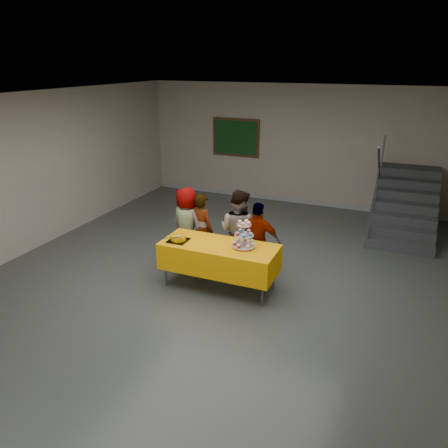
{
  "coord_description": "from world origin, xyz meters",
  "views": [
    {
      "loc": [
        2.59,
        -5.85,
        3.54
      ],
      "look_at": [
        0.03,
        0.21,
        1.05
      ],
      "focal_mm": 35.0,
      "sensor_mm": 36.0,
      "label": 1
    }
  ],
  "objects_px": {
    "bear_cake": "(178,238)",
    "schoolchild_c": "(239,231)",
    "bake_table": "(219,257)",
    "noticeboard": "(236,137)",
    "staircase": "(404,207)",
    "schoolchild_d": "(258,241)",
    "cupcake_stand": "(244,237)",
    "schoolchild_b": "(202,229)",
    "schoolchild_a": "(187,225)"
  },
  "relations": [
    {
      "from": "bake_table",
      "to": "bear_cake",
      "type": "relative_size",
      "value": 5.25
    },
    {
      "from": "cupcake_stand",
      "to": "schoolchild_b",
      "type": "bearing_deg",
      "value": 147.95
    },
    {
      "from": "bake_table",
      "to": "bear_cake",
      "type": "distance_m",
      "value": 0.73
    },
    {
      "from": "schoolchild_d",
      "to": "bear_cake",
      "type": "bearing_deg",
      "value": 29.64
    },
    {
      "from": "bear_cake",
      "to": "schoolchild_d",
      "type": "xyz_separation_m",
      "value": [
        1.12,
        0.72,
        -0.16
      ]
    },
    {
      "from": "schoolchild_d",
      "to": "noticeboard",
      "type": "relative_size",
      "value": 1.04
    },
    {
      "from": "schoolchild_b",
      "to": "noticeboard",
      "type": "distance_m",
      "value": 4.46
    },
    {
      "from": "bear_cake",
      "to": "noticeboard",
      "type": "relative_size",
      "value": 0.28
    },
    {
      "from": "noticeboard",
      "to": "bear_cake",
      "type": "bearing_deg",
      "value": -78.85
    },
    {
      "from": "schoolchild_a",
      "to": "schoolchild_c",
      "type": "height_order",
      "value": "schoolchild_c"
    },
    {
      "from": "bake_table",
      "to": "schoolchild_b",
      "type": "distance_m",
      "value": 0.97
    },
    {
      "from": "schoolchild_a",
      "to": "schoolchild_d",
      "type": "height_order",
      "value": "schoolchild_a"
    },
    {
      "from": "schoolchild_b",
      "to": "schoolchild_a",
      "type": "bearing_deg",
      "value": 14.35
    },
    {
      "from": "bake_table",
      "to": "schoolchild_a",
      "type": "bearing_deg",
      "value": 142.61
    },
    {
      "from": "bake_table",
      "to": "cupcake_stand",
      "type": "height_order",
      "value": "cupcake_stand"
    },
    {
      "from": "schoolchild_c",
      "to": "staircase",
      "type": "distance_m",
      "value": 4.31
    },
    {
      "from": "bear_cake",
      "to": "schoolchild_c",
      "type": "height_order",
      "value": "schoolchild_c"
    },
    {
      "from": "bake_table",
      "to": "schoolchild_c",
      "type": "bearing_deg",
      "value": 85.0
    },
    {
      "from": "schoolchild_b",
      "to": "schoolchild_d",
      "type": "relative_size",
      "value": 1.0
    },
    {
      "from": "bake_table",
      "to": "bear_cake",
      "type": "xyz_separation_m",
      "value": [
        -0.67,
        -0.13,
        0.27
      ]
    },
    {
      "from": "cupcake_stand",
      "to": "schoolchild_c",
      "type": "distance_m",
      "value": 0.75
    },
    {
      "from": "bear_cake",
      "to": "staircase",
      "type": "bearing_deg",
      "value": 51.77
    },
    {
      "from": "cupcake_stand",
      "to": "noticeboard",
      "type": "xyz_separation_m",
      "value": [
        -2.07,
        4.89,
        0.66
      ]
    },
    {
      "from": "cupcake_stand",
      "to": "bear_cake",
      "type": "bearing_deg",
      "value": -170.27
    },
    {
      "from": "schoolchild_a",
      "to": "schoolchild_b",
      "type": "height_order",
      "value": "schoolchild_a"
    },
    {
      "from": "schoolchild_d",
      "to": "noticeboard",
      "type": "xyz_separation_m",
      "value": [
        -2.13,
        4.36,
        0.93
      ]
    },
    {
      "from": "schoolchild_c",
      "to": "schoolchild_d",
      "type": "height_order",
      "value": "schoolchild_c"
    },
    {
      "from": "schoolchild_d",
      "to": "staircase",
      "type": "distance_m",
      "value": 4.16
    },
    {
      "from": "cupcake_stand",
      "to": "bear_cake",
      "type": "distance_m",
      "value": 1.09
    },
    {
      "from": "bake_table",
      "to": "noticeboard",
      "type": "height_order",
      "value": "noticeboard"
    },
    {
      "from": "staircase",
      "to": "schoolchild_d",
      "type": "bearing_deg",
      "value": -122.2
    },
    {
      "from": "bear_cake",
      "to": "schoolchild_d",
      "type": "bearing_deg",
      "value": 32.67
    },
    {
      "from": "schoolchild_c",
      "to": "cupcake_stand",
      "type": "bearing_deg",
      "value": 129.71
    },
    {
      "from": "schoolchild_b",
      "to": "bear_cake",
      "type": "bearing_deg",
      "value": 107.1
    },
    {
      "from": "schoolchild_c",
      "to": "bake_table",
      "type": "bearing_deg",
      "value": 96.93
    },
    {
      "from": "schoolchild_c",
      "to": "schoolchild_d",
      "type": "relative_size",
      "value": 1.11
    },
    {
      "from": "schoolchild_a",
      "to": "schoolchild_d",
      "type": "relative_size",
      "value": 1.05
    },
    {
      "from": "bear_cake",
      "to": "noticeboard",
      "type": "height_order",
      "value": "noticeboard"
    },
    {
      "from": "bear_cake",
      "to": "schoolchild_a",
      "type": "height_order",
      "value": "schoolchild_a"
    },
    {
      "from": "schoolchild_d",
      "to": "noticeboard",
      "type": "height_order",
      "value": "noticeboard"
    },
    {
      "from": "bake_table",
      "to": "schoolchild_a",
      "type": "relative_size",
      "value": 1.33
    },
    {
      "from": "staircase",
      "to": "schoolchild_c",
      "type": "bearing_deg",
      "value": -127.39
    },
    {
      "from": "noticeboard",
      "to": "schoolchild_a",
      "type": "bearing_deg",
      "value": -80.5
    },
    {
      "from": "cupcake_stand",
      "to": "schoolchild_c",
      "type": "relative_size",
      "value": 0.3
    },
    {
      "from": "staircase",
      "to": "noticeboard",
      "type": "distance_m",
      "value": 4.56
    },
    {
      "from": "schoolchild_c",
      "to": "schoolchild_a",
      "type": "bearing_deg",
      "value": 9.89
    },
    {
      "from": "schoolchild_d",
      "to": "noticeboard",
      "type": "bearing_deg",
      "value": -67.03
    },
    {
      "from": "noticeboard",
      "to": "cupcake_stand",
      "type": "bearing_deg",
      "value": -67.05
    },
    {
      "from": "bake_table",
      "to": "staircase",
      "type": "height_order",
      "value": "staircase"
    },
    {
      "from": "bake_table",
      "to": "schoolchild_c",
      "type": "distance_m",
      "value": 0.73
    }
  ]
}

